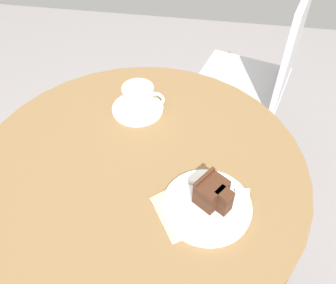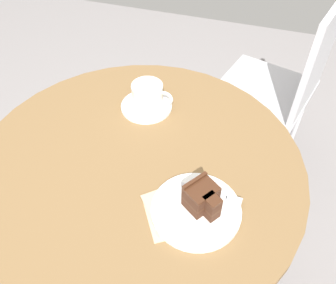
% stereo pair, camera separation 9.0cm
% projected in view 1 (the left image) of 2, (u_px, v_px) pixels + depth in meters
% --- Properties ---
extents(ground_plane, '(4.40, 4.40, 0.01)m').
position_uv_depth(ground_plane, '(150.00, 282.00, 1.45)').
color(ground_plane, gray).
rests_on(ground_plane, ground).
extents(cafe_table, '(0.86, 0.86, 0.74)m').
position_uv_depth(cafe_table, '(141.00, 191.00, 0.99)').
color(cafe_table, brown).
rests_on(cafe_table, ground).
extents(saucer, '(0.15, 0.15, 0.01)m').
position_uv_depth(saucer, '(138.00, 109.00, 1.05)').
color(saucer, white).
rests_on(saucer, cafe_table).
extents(coffee_cup, '(0.12, 0.09, 0.07)m').
position_uv_depth(coffee_cup, '(139.00, 97.00, 1.02)').
color(coffee_cup, white).
rests_on(coffee_cup, saucer).
extents(teaspoon, '(0.07, 0.09, 0.00)m').
position_uv_depth(teaspoon, '(142.00, 117.00, 1.01)').
color(teaspoon, silver).
rests_on(teaspoon, saucer).
extents(cake_plate, '(0.21, 0.21, 0.01)m').
position_uv_depth(cake_plate, '(207.00, 206.00, 0.81)').
color(cake_plate, white).
rests_on(cake_plate, cafe_table).
extents(cake_slice, '(0.09, 0.09, 0.07)m').
position_uv_depth(cake_slice, '(213.00, 193.00, 0.79)').
color(cake_slice, '#422619').
rests_on(cake_slice, cake_plate).
extents(fork, '(0.15, 0.03, 0.00)m').
position_uv_depth(fork, '(226.00, 189.00, 0.84)').
color(fork, silver).
rests_on(fork, cake_plate).
extents(napkin, '(0.18, 0.18, 0.00)m').
position_uv_depth(napkin, '(185.00, 208.00, 0.81)').
color(napkin, tan).
rests_on(napkin, cafe_table).
extents(cafe_chair, '(0.47, 0.47, 0.90)m').
position_uv_depth(cafe_chair, '(263.00, 72.00, 1.52)').
color(cafe_chair, '#BCBCC1').
rests_on(cafe_chair, ground).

